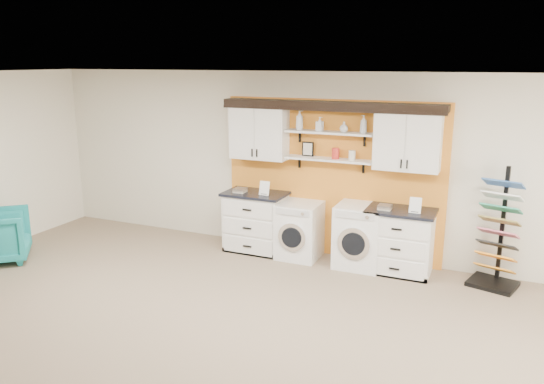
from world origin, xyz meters
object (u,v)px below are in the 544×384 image
at_px(base_cabinet_left, 256,221).
at_px(dryer, 360,236).
at_px(sample_rack, 497,249).
at_px(base_cabinet_right, 400,241).
at_px(washer, 300,230).

bearing_deg(base_cabinet_left, dryer, -0.11).
distance_m(base_cabinet_left, sample_rack, 3.53).
xyz_separation_m(base_cabinet_left, sample_rack, (3.53, 0.03, 0.04)).
xyz_separation_m(base_cabinet_right, sample_rack, (1.27, 0.03, 0.06)).
relative_size(base_cabinet_left, sample_rack, 0.60).
bearing_deg(base_cabinet_left, washer, -0.26).
bearing_deg(dryer, washer, -180.00).
relative_size(base_cabinet_left, dryer, 1.05).
distance_m(base_cabinet_right, dryer, 0.58).
bearing_deg(dryer, base_cabinet_right, 0.33).
bearing_deg(base_cabinet_right, sample_rack, 1.52).
xyz_separation_m(washer, sample_rack, (2.78, 0.04, 0.09)).
relative_size(base_cabinet_left, base_cabinet_right, 1.02).
distance_m(base_cabinet_right, sample_rack, 1.27).
xyz_separation_m(base_cabinet_right, washer, (-1.51, -0.00, -0.03)).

